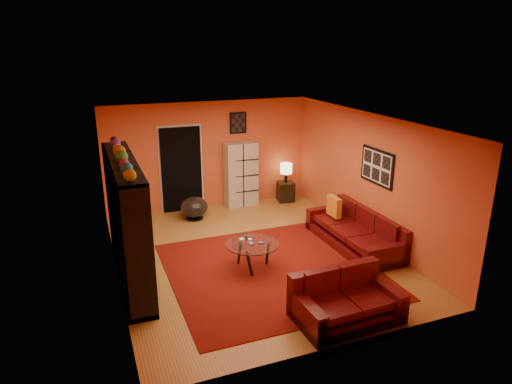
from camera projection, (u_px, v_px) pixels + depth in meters
name	position (u px, v px, depth m)	size (l,w,h in m)	color
floor	(253.00, 255.00, 8.79)	(6.00, 6.00, 0.00)	olive
ceiling	(253.00, 121.00, 7.98)	(6.00, 6.00, 0.00)	white
wall_back	(209.00, 155.00, 11.04)	(6.00, 6.00, 0.00)	#DC5830
wall_front	(337.00, 260.00, 5.73)	(6.00, 6.00, 0.00)	#DC5830
wall_left	(111.00, 208.00, 7.53)	(6.00, 6.00, 0.00)	#DC5830
wall_right	(368.00, 177.00, 9.24)	(6.00, 6.00, 0.00)	#DC5830
rug	(272.00, 270.00, 8.20)	(3.60, 3.60, 0.01)	#5B0E0A
doorway	(181.00, 170.00, 10.85)	(0.95, 0.10, 2.04)	black
wall_art_right	(377.00, 167.00, 8.87)	(0.03, 1.00, 0.70)	black
wall_art_back	(238.00, 123.00, 11.05)	(0.42, 0.03, 0.52)	black
entertainment_unit	(127.00, 220.00, 7.68)	(0.45, 3.00, 2.10)	black
tv	(130.00, 223.00, 7.78)	(0.12, 0.89, 0.51)	black
sofa	(358.00, 232.00, 9.15)	(0.97, 2.34, 0.85)	#47090C
loveseat	(344.00, 300.00, 6.74)	(1.55, 0.96, 0.85)	#47090C
throw_pillow	(334.00, 206.00, 9.56)	(0.12, 0.42, 0.42)	orange
coffee_table	(252.00, 246.00, 8.15)	(0.97, 0.97, 0.48)	silver
storage_cabinet	(241.00, 174.00, 11.28)	(0.80, 0.35, 1.60)	beige
bowl_chair	(194.00, 207.00, 10.52)	(0.63, 0.63, 0.52)	black
side_table	(286.00, 192.00, 11.74)	(0.40, 0.40, 0.50)	black
table_lamp	(286.00, 169.00, 11.55)	(0.30, 0.30, 0.50)	black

